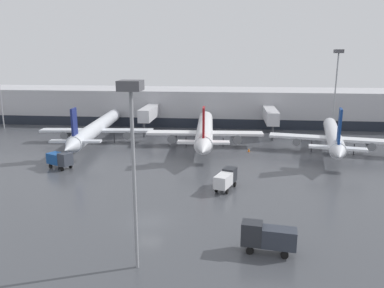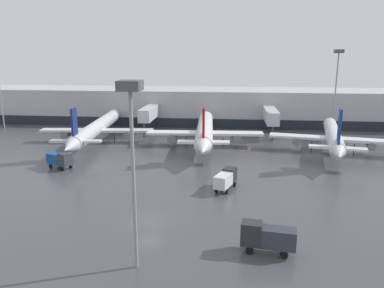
{
  "view_description": "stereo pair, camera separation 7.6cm",
  "coord_description": "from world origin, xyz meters",
  "px_view_note": "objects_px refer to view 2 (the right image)",
  "views": [
    {
      "loc": [
        8.63,
        -37.64,
        18.17
      ],
      "look_at": [
        2.19,
        24.6,
        3.0
      ],
      "focal_mm": 35.0,
      "sensor_mm": 36.0,
      "label": 1
    },
    {
      "loc": [
        8.71,
        -37.63,
        18.17
      ],
      "look_at": [
        2.19,
        24.6,
        3.0
      ],
      "focal_mm": 35.0,
      "sensor_mm": 36.0,
      "label": 2
    }
  ],
  "objects_px": {
    "parked_jet_0": "(205,130)",
    "service_truck_0": "(226,178)",
    "service_truck_1": "(267,236)",
    "service_truck_2": "(60,159)",
    "parked_jet_3": "(97,128)",
    "apron_light_mast_2": "(131,121)",
    "parked_jet_1": "(333,136)",
    "traffic_cone_0": "(249,150)",
    "apron_light_mast_1": "(337,69)"
  },
  "relations": [
    {
      "from": "parked_jet_0",
      "to": "service_truck_0",
      "type": "relative_size",
      "value": 6.83
    },
    {
      "from": "service_truck_0",
      "to": "service_truck_1",
      "type": "xyz_separation_m",
      "value": [
        4.12,
        -16.48,
        0.1
      ]
    },
    {
      "from": "service_truck_2",
      "to": "parked_jet_3",
      "type": "bearing_deg",
      "value": 117.78
    },
    {
      "from": "service_truck_1",
      "to": "apron_light_mast_2",
      "type": "bearing_deg",
      "value": 25.53
    },
    {
      "from": "parked_jet_0",
      "to": "service_truck_2",
      "type": "xyz_separation_m",
      "value": [
        -22.23,
        -17.54,
        -1.61
      ]
    },
    {
      "from": "parked_jet_1",
      "to": "traffic_cone_0",
      "type": "bearing_deg",
      "value": 103.77
    },
    {
      "from": "parked_jet_1",
      "to": "traffic_cone_0",
      "type": "height_order",
      "value": "parked_jet_1"
    },
    {
      "from": "parked_jet_3",
      "to": "service_truck_2",
      "type": "height_order",
      "value": "parked_jet_3"
    },
    {
      "from": "traffic_cone_0",
      "to": "service_truck_1",
      "type": "bearing_deg",
      "value": -89.9
    },
    {
      "from": "parked_jet_0",
      "to": "service_truck_0",
      "type": "height_order",
      "value": "parked_jet_0"
    },
    {
      "from": "traffic_cone_0",
      "to": "apron_light_mast_1",
      "type": "relative_size",
      "value": 0.03
    },
    {
      "from": "service_truck_1",
      "to": "apron_light_mast_2",
      "type": "xyz_separation_m",
      "value": [
        -11.5,
        -3.69,
        11.29
      ]
    },
    {
      "from": "service_truck_0",
      "to": "apron_light_mast_1",
      "type": "height_order",
      "value": "apron_light_mast_1"
    },
    {
      "from": "apron_light_mast_1",
      "to": "apron_light_mast_2",
      "type": "height_order",
      "value": "apron_light_mast_1"
    },
    {
      "from": "service_truck_2",
      "to": "apron_light_mast_2",
      "type": "bearing_deg",
      "value": -27.99
    },
    {
      "from": "parked_jet_3",
      "to": "service_truck_2",
      "type": "relative_size",
      "value": 8.14
    },
    {
      "from": "traffic_cone_0",
      "to": "apron_light_mast_2",
      "type": "xyz_separation_m",
      "value": [
        -11.44,
        -41.01,
        12.62
      ]
    },
    {
      "from": "service_truck_2",
      "to": "service_truck_1",
      "type": "bearing_deg",
      "value": -10.78
    },
    {
      "from": "service_truck_0",
      "to": "service_truck_2",
      "type": "xyz_separation_m",
      "value": [
        -26.87,
        6.93,
        0.03
      ]
    },
    {
      "from": "parked_jet_3",
      "to": "traffic_cone_0",
      "type": "bearing_deg",
      "value": -103.33
    },
    {
      "from": "traffic_cone_0",
      "to": "apron_light_mast_2",
      "type": "bearing_deg",
      "value": -105.58
    },
    {
      "from": "parked_jet_0",
      "to": "service_truck_2",
      "type": "relative_size",
      "value": 7.49
    },
    {
      "from": "parked_jet_0",
      "to": "traffic_cone_0",
      "type": "xyz_separation_m",
      "value": [
        8.69,
        -3.63,
        -2.86
      ]
    },
    {
      "from": "service_truck_1",
      "to": "apron_light_mast_2",
      "type": "height_order",
      "value": "apron_light_mast_2"
    },
    {
      "from": "traffic_cone_0",
      "to": "apron_light_mast_1",
      "type": "height_order",
      "value": "apron_light_mast_1"
    },
    {
      "from": "service_truck_0",
      "to": "traffic_cone_0",
      "type": "xyz_separation_m",
      "value": [
        4.05,
        20.83,
        -1.23
      ]
    },
    {
      "from": "parked_jet_3",
      "to": "parked_jet_0",
      "type": "bearing_deg",
      "value": -97.53
    },
    {
      "from": "service_truck_1",
      "to": "traffic_cone_0",
      "type": "height_order",
      "value": "service_truck_1"
    },
    {
      "from": "parked_jet_3",
      "to": "traffic_cone_0",
      "type": "xyz_separation_m",
      "value": [
        31.41,
        -4.73,
        -2.7
      ]
    },
    {
      "from": "parked_jet_1",
      "to": "apron_light_mast_2",
      "type": "bearing_deg",
      "value": 158.12
    },
    {
      "from": "parked_jet_0",
      "to": "traffic_cone_0",
      "type": "relative_size",
      "value": 55.58
    },
    {
      "from": "service_truck_1",
      "to": "parked_jet_0",
      "type": "bearing_deg",
      "value": -70.19
    },
    {
      "from": "service_truck_2",
      "to": "traffic_cone_0",
      "type": "height_order",
      "value": "service_truck_2"
    },
    {
      "from": "parked_jet_0",
      "to": "apron_light_mast_1",
      "type": "xyz_separation_m",
      "value": [
        28.06,
        12.89,
        11.76
      ]
    },
    {
      "from": "parked_jet_1",
      "to": "service_truck_0",
      "type": "xyz_separation_m",
      "value": [
        -19.58,
        -21.6,
        -1.61
      ]
    },
    {
      "from": "parked_jet_1",
      "to": "traffic_cone_0",
      "type": "xyz_separation_m",
      "value": [
        -15.52,
        -0.76,
        -2.84
      ]
    },
    {
      "from": "apron_light_mast_1",
      "to": "parked_jet_3",
      "type": "bearing_deg",
      "value": -166.93
    },
    {
      "from": "service_truck_2",
      "to": "traffic_cone_0",
      "type": "bearing_deg",
      "value": 50.49
    },
    {
      "from": "parked_jet_1",
      "to": "traffic_cone_0",
      "type": "relative_size",
      "value": 48.72
    },
    {
      "from": "parked_jet_0",
      "to": "service_truck_2",
      "type": "distance_m",
      "value": 28.36
    },
    {
      "from": "parked_jet_1",
      "to": "service_truck_2",
      "type": "distance_m",
      "value": 48.74
    },
    {
      "from": "service_truck_0",
      "to": "apron_light_mast_2",
      "type": "distance_m",
      "value": 24.31
    },
    {
      "from": "traffic_cone_0",
      "to": "apron_light_mast_2",
      "type": "relative_size",
      "value": 0.04
    },
    {
      "from": "parked_jet_1",
      "to": "service_truck_2",
      "type": "relative_size",
      "value": 6.56
    },
    {
      "from": "parked_jet_1",
      "to": "parked_jet_3",
      "type": "xyz_separation_m",
      "value": [
        -46.94,
        3.97,
        -0.14
      ]
    },
    {
      "from": "service_truck_2",
      "to": "apron_light_mast_1",
      "type": "height_order",
      "value": "apron_light_mast_1"
    },
    {
      "from": "service_truck_2",
      "to": "apron_light_mast_1",
      "type": "distance_m",
      "value": 60.28
    },
    {
      "from": "parked_jet_0",
      "to": "service_truck_0",
      "type": "xyz_separation_m",
      "value": [
        4.64,
        -24.47,
        -1.63
      ]
    },
    {
      "from": "traffic_cone_0",
      "to": "parked_jet_3",
      "type": "bearing_deg",
      "value": 171.43
    },
    {
      "from": "parked_jet_3",
      "to": "apron_light_mast_2",
      "type": "bearing_deg",
      "value": -161.17
    }
  ]
}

